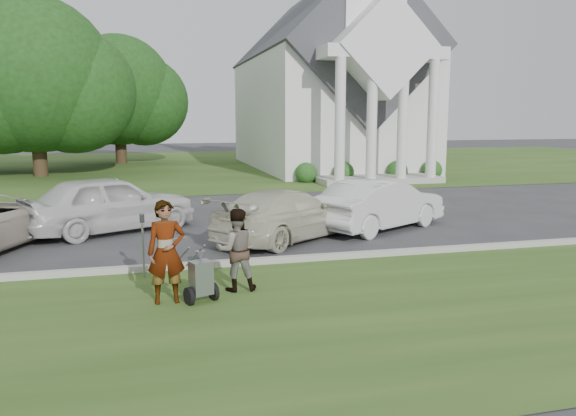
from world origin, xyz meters
name	(u,v)px	position (x,y,z in m)	size (l,w,h in m)	color
ground	(262,271)	(0.00, 0.00, 0.00)	(120.00, 120.00, 0.00)	#333335
grass_strip	(299,319)	(0.00, -3.00, 0.01)	(80.00, 7.00, 0.01)	#2C4818
church_lawn	(182,166)	(0.00, 27.00, 0.01)	(80.00, 30.00, 0.01)	#2C4818
curb	(257,261)	(0.00, 0.55, 0.07)	(80.00, 0.18, 0.15)	#9E9E93
church	(327,74)	(9.00, 23.11, 5.94)	(9.19, 19.00, 24.10)	white
tree_left	(34,82)	(-8.01, 21.99, 5.11)	(10.63, 8.40, 9.71)	#332316
tree_back	(118,96)	(-4.01, 29.99, 4.73)	(9.61, 7.60, 8.89)	#332316
striping_cart	(201,279)	(-1.46, -1.75, 0.44)	(0.82, 1.18, 1.02)	black
person_left	(166,253)	(-2.03, -1.62, 0.91)	(0.67, 0.44, 1.83)	#999999
person_right	(236,251)	(-0.73, -1.22, 0.78)	(0.76, 0.59, 1.57)	#999999
parking_meter_near	(143,237)	(-2.44, 0.12, 0.85)	(0.10, 0.09, 1.35)	gray
car_b	(110,203)	(-3.37, 5.14, 0.83)	(1.95, 4.86, 1.65)	silver
car_c	(286,214)	(1.29, 2.95, 0.68)	(1.91, 4.69, 1.36)	beige
car_d	(380,204)	(4.29, 3.63, 0.74)	(1.57, 4.49, 1.48)	silver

